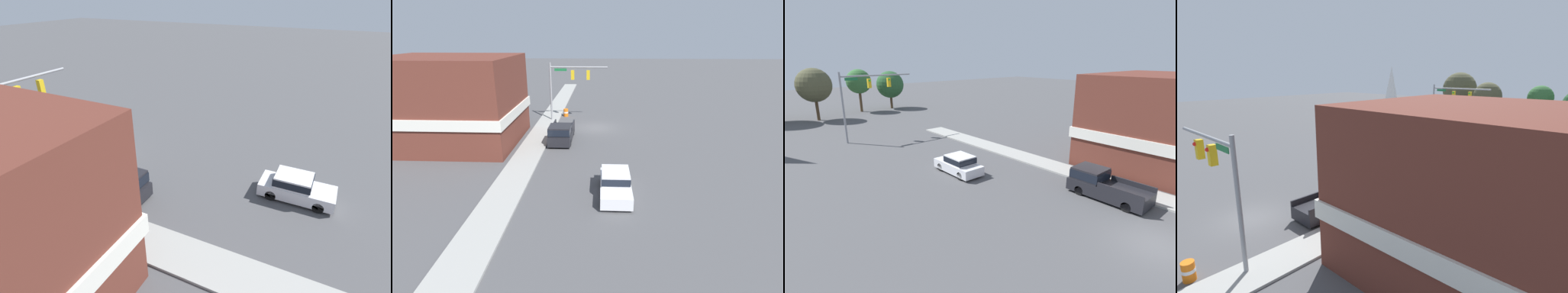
{
  "view_description": "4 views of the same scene",
  "coord_description": "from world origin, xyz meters",
  "views": [
    {
      "loc": [
        15.03,
        16.22,
        11.49
      ],
      "look_at": [
        -1.18,
        8.27,
        2.21
      ],
      "focal_mm": 28.0,
      "sensor_mm": 36.0,
      "label": 1
    },
    {
      "loc": [
        -0.48,
        32.59,
        9.87
      ],
      "look_at": [
        0.47,
        10.53,
        1.66
      ],
      "focal_mm": 28.0,
      "sensor_mm": 36.0,
      "label": 2
    },
    {
      "loc": [
        -15.92,
        -4.28,
        9.39
      ],
      "look_at": [
        -0.57,
        13.28,
        2.51
      ],
      "focal_mm": 28.0,
      "sensor_mm": 36.0,
      "label": 3
    },
    {
      "loc": [
        18.5,
        -8.02,
        9.34
      ],
      "look_at": [
        0.35,
        11.44,
        2.96
      ],
      "focal_mm": 28.0,
      "sensor_mm": 36.0,
      "label": 4
    }
  ],
  "objects": [
    {
      "name": "near_signal_assembly",
      "position": [
        3.32,
        -2.8,
        4.87
      ],
      "size": [
        6.65,
        0.49,
        6.78
      ],
      "color": "gray",
      "rests_on": "ground"
    },
    {
      "name": "backdrop_tree_left_mid",
      "position": [
        -4.26,
        46.87,
        5.31
      ],
      "size": [
        5.05,
        5.05,
        7.85
      ],
      "color": "#4C3823",
      "rests_on": "ground"
    },
    {
      "name": "sidewalk_curb",
      "position": [
        5.7,
        0.0,
        0.07
      ],
      "size": [
        2.4,
        60.0,
        0.14
      ],
      "color": "#9E9E99",
      "rests_on": "ground"
    },
    {
      "name": "construction_barrel",
      "position": [
        3.9,
        -4.82,
        0.49
      ],
      "size": [
        0.6,
        0.6,
        0.96
      ],
      "color": "orange",
      "rests_on": "ground"
    },
    {
      "name": "ground_plane",
      "position": [
        0.0,
        0.0,
        0.0
      ],
      "size": [
        200.0,
        200.0,
        0.0
      ],
      "primitive_type": "plane",
      "color": "#4C4C4F"
    },
    {
      "name": "far_signal_assembly",
      "position": [
        -2.89,
        30.6,
        5.73
      ],
      "size": [
        8.4,
        0.49,
        7.85
      ],
      "color": "gray",
      "rests_on": "ground"
    },
    {
      "name": "corner_brick_building",
      "position": [
        13.34,
        5.12,
        3.9
      ],
      "size": [
        12.17,
        10.3,
        7.99
      ],
      "color": "brown",
      "rests_on": "ground"
    },
    {
      "name": "backdrop_tree_left_far",
      "position": [
        -11.28,
        49.77,
        6.24
      ],
      "size": [
        6.74,
        6.74,
        9.62
      ],
      "color": "#4C3823",
      "rests_on": "ground"
    },
    {
      "name": "church_steeple",
      "position": [
        -15.22,
        32.84,
        5.54
      ],
      "size": [
        2.23,
        2.23,
        10.6
      ],
      "color": "white",
      "rests_on": "ground"
    },
    {
      "name": "backdrop_tree_center",
      "position": [
        3.62,
        50.2,
        5.26
      ],
      "size": [
        4.18,
        4.18,
        7.38
      ],
      "color": "#4C3823",
      "rests_on": "ground"
    },
    {
      "name": "car_lead",
      "position": [
        -1.5,
        14.92,
        0.82
      ],
      "size": [
        1.93,
        4.45,
        1.58
      ],
      "color": "black",
      "rests_on": "ground"
    },
    {
      "name": "pickup_truck_parked",
      "position": [
        3.27,
        4.85,
        0.92
      ],
      "size": [
        2.06,
        5.33,
        1.87
      ],
      "color": "black",
      "rests_on": "ground"
    }
  ]
}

